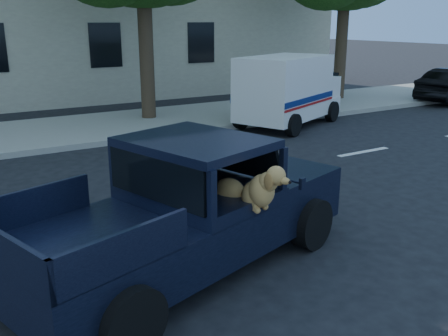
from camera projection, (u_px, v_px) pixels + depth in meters
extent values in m
plane|color=black|center=(66.00, 317.00, 5.40)|extent=(120.00, 120.00, 0.00)
cylinder|color=#332619|center=(146.00, 50.00, 15.13)|extent=(0.44, 0.44, 4.40)
cylinder|color=#332619|center=(341.00, 44.00, 19.08)|extent=(0.44, 0.44, 4.40)
cube|color=black|center=(184.00, 226.00, 6.35)|extent=(5.01, 3.12, 0.60)
cube|color=black|center=(264.00, 170.00, 7.44)|extent=(1.83, 2.13, 0.14)
cube|color=black|center=(195.00, 143.00, 6.22)|extent=(1.85, 2.07, 0.11)
cube|color=black|center=(233.00, 156.00, 6.83)|extent=(0.68, 1.55, 0.51)
cube|color=black|center=(229.00, 213.00, 6.34)|extent=(0.62, 0.62, 0.34)
cube|color=black|center=(302.00, 184.00, 6.15)|extent=(0.10, 0.07, 0.14)
cube|color=silver|center=(289.00, 109.00, 15.18)|extent=(4.17, 3.11, 0.45)
cube|color=silver|center=(284.00, 80.00, 14.64)|extent=(3.51, 2.82, 1.36)
cube|color=silver|center=(311.00, 86.00, 16.20)|extent=(1.42, 1.86, 0.63)
cube|color=navy|center=(311.00, 99.00, 14.30)|extent=(2.82, 1.26, 0.16)
cube|color=#9E0F0F|center=(310.00, 104.00, 14.34)|extent=(2.82, 1.26, 0.06)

